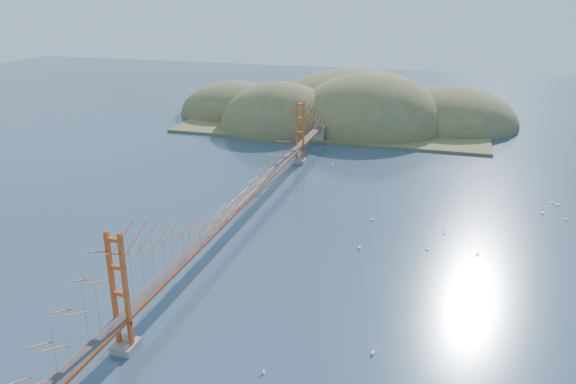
# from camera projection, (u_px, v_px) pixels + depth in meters

# --- Properties ---
(ground) EXTENTS (320.00, 320.00, 0.00)m
(ground) POSITION_uv_depth(u_px,v_px,m) (243.00, 224.00, 78.24)
(ground) COLOR #2B3E56
(ground) RESTS_ON ground
(bridge) EXTENTS (2.20, 94.40, 12.00)m
(bridge) POSITION_uv_depth(u_px,v_px,m) (242.00, 176.00, 75.98)
(bridge) COLOR gray
(bridge) RESTS_ON ground
(far_headlands) EXTENTS (84.00, 58.00, 25.00)m
(far_headlands) POSITION_uv_depth(u_px,v_px,m) (349.00, 119.00, 139.30)
(far_headlands) COLOR #7A6546
(far_headlands) RESTS_ON ground
(sailboat_3) EXTENTS (0.59, 0.59, 0.61)m
(sailboat_3) POSITION_uv_depth(u_px,v_px,m) (373.00, 219.00, 79.48)
(sailboat_3) COLOR white
(sailboat_3) RESTS_ON ground
(sailboat_15) EXTENTS (0.56, 0.64, 0.73)m
(sailboat_15) POSITION_uv_depth(u_px,v_px,m) (543.00, 212.00, 81.82)
(sailboat_15) COLOR white
(sailboat_15) RESTS_ON ground
(sailboat_12) EXTENTS (0.56, 0.49, 0.63)m
(sailboat_12) POSITION_uv_depth(u_px,v_px,m) (333.00, 164.00, 104.18)
(sailboat_12) COLOR white
(sailboat_12) RESTS_ON ground
(sailboat_11) EXTENTS (0.66, 0.66, 0.69)m
(sailboat_11) POSITION_uv_depth(u_px,v_px,m) (566.00, 219.00, 79.51)
(sailboat_11) COLOR white
(sailboat_11) RESTS_ON ground
(sailboat_4) EXTENTS (0.58, 0.58, 0.62)m
(sailboat_4) POSITION_uv_depth(u_px,v_px,m) (478.00, 254.00, 69.14)
(sailboat_4) COLOR white
(sailboat_4) RESTS_ON ground
(sailboat_16) EXTENTS (0.53, 0.53, 0.56)m
(sailboat_16) POSITION_uv_depth(u_px,v_px,m) (444.00, 233.00, 75.03)
(sailboat_16) COLOR white
(sailboat_16) RESTS_ON ground
(sailboat_8) EXTENTS (0.62, 0.51, 0.73)m
(sailboat_8) POSITION_uv_depth(u_px,v_px,m) (552.00, 202.00, 85.69)
(sailboat_8) COLOR white
(sailboat_8) RESTS_ON ground
(sailboat_0) EXTENTS (0.59, 0.60, 0.68)m
(sailboat_0) POSITION_uv_depth(u_px,v_px,m) (360.00, 247.00, 70.95)
(sailboat_0) COLOR white
(sailboat_0) RESTS_ON ground
(sailboat_17) EXTENTS (0.61, 0.58, 0.69)m
(sailboat_17) POSITION_uv_depth(u_px,v_px,m) (558.00, 204.00, 84.88)
(sailboat_17) COLOR white
(sailboat_17) RESTS_ON ground
(sailboat_10) EXTENTS (0.47, 0.57, 0.66)m
(sailboat_10) POSITION_uv_depth(u_px,v_px,m) (373.00, 351.00, 50.67)
(sailboat_10) COLOR white
(sailboat_10) RESTS_ON ground
(sailboat_6) EXTENTS (0.49, 0.51, 0.58)m
(sailboat_6) POSITION_uv_depth(u_px,v_px,m) (264.00, 371.00, 48.12)
(sailboat_6) COLOR white
(sailboat_6) RESTS_ON ground
(sailboat_7) EXTENTS (0.64, 0.64, 0.69)m
(sailboat_7) POSITION_uv_depth(u_px,v_px,m) (470.00, 165.00, 103.56)
(sailboat_7) COLOR white
(sailboat_7) RESTS_ON ground
(sailboat_1) EXTENTS (0.60, 0.60, 0.64)m
(sailboat_1) POSITION_uv_depth(u_px,v_px,m) (427.00, 249.00, 70.44)
(sailboat_1) COLOR white
(sailboat_1) RESTS_ON ground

